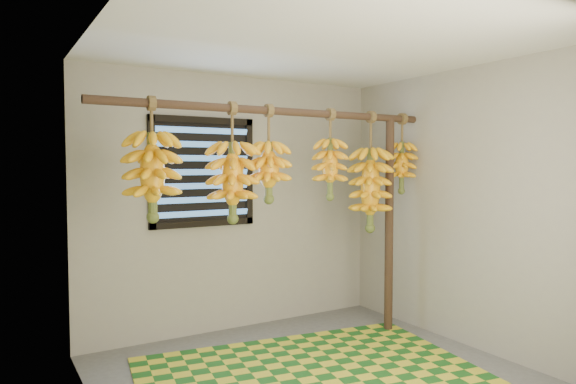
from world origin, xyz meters
TOP-DOWN VIEW (x-y plane):
  - ceiling at (0.00, 0.00)m, footprint 3.00×3.00m
  - wall_back at (0.00, 1.50)m, footprint 3.00×0.01m
  - wall_left at (-1.50, 0.00)m, footprint 0.01×3.00m
  - wall_right at (1.50, 0.00)m, footprint 0.01×3.00m
  - window at (-0.35, 1.48)m, footprint 1.00×0.04m
  - hanging_pole at (0.00, 0.70)m, footprint 3.00×0.06m
  - support_post at (1.20, 0.70)m, footprint 0.08×0.08m
  - woven_mat at (-0.03, 0.04)m, footprint 2.76×2.34m
  - banana_bunch_a at (-1.04, 0.70)m, footprint 0.39×0.39m
  - banana_bunch_b at (-0.41, 0.70)m, footprint 0.39×0.39m
  - banana_bunch_c at (-0.09, 0.70)m, footprint 0.32×0.32m
  - banana_bunch_d at (0.52, 0.70)m, footprint 0.30×0.30m
  - banana_bunch_e at (0.97, 0.70)m, footprint 0.36×0.36m
  - banana_bunch_f at (1.35, 0.70)m, footprint 0.28×0.28m

SIDE VIEW (x-z plane):
  - woven_mat at x=-0.03m, z-range 0.00..0.01m
  - support_post at x=1.20m, z-range 0.00..2.00m
  - wall_back at x=0.00m, z-range 0.00..2.40m
  - wall_left at x=-1.50m, z-range 0.00..2.40m
  - wall_right at x=1.50m, z-range 0.00..2.40m
  - banana_bunch_e at x=0.97m, z-range 0.80..1.88m
  - banana_bunch_b at x=-0.41m, z-range 0.97..1.90m
  - banana_bunch_a at x=-1.04m, z-range 1.04..1.92m
  - window at x=-0.35m, z-range 1.00..2.00m
  - banana_bunch_c at x=-0.09m, z-range 1.12..1.90m
  - banana_bunch_d at x=0.52m, z-range 1.14..1.92m
  - banana_bunch_f at x=1.35m, z-range 1.16..1.92m
  - hanging_pole at x=0.00m, z-range 1.97..2.03m
  - ceiling at x=0.00m, z-range 2.40..2.41m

